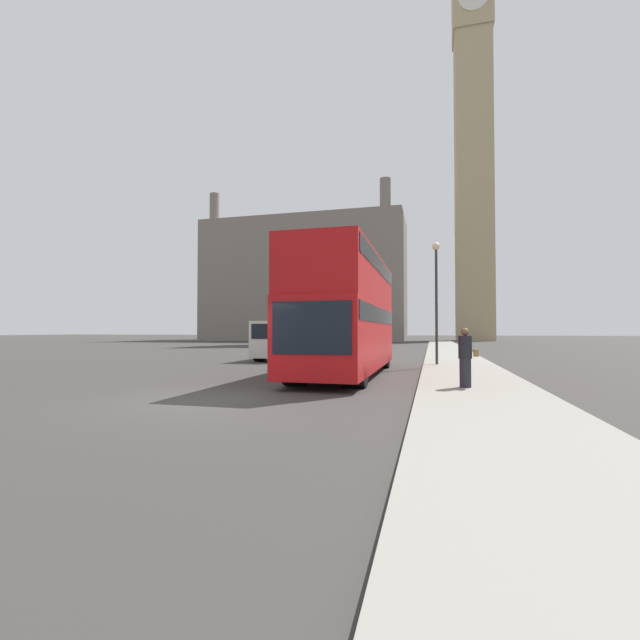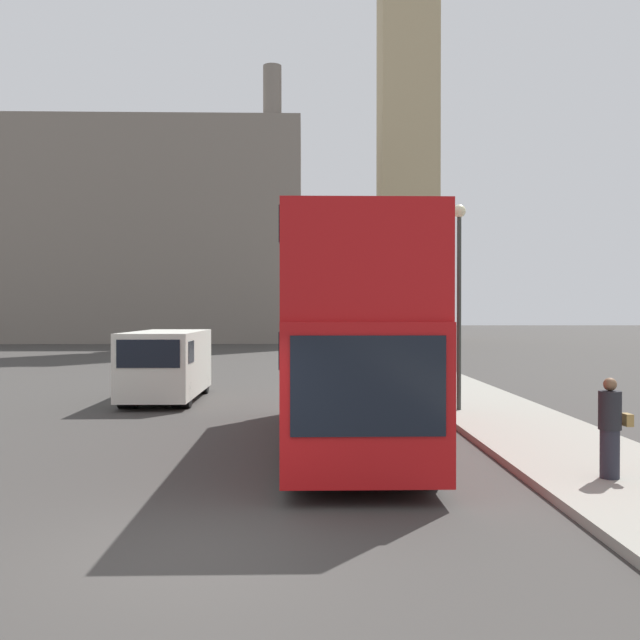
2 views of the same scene
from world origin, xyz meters
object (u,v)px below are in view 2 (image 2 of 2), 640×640
object	(u,v)px
red_double_decker_bus	(347,328)
pedestrian	(610,428)
street_lamp	(459,275)
white_van	(167,363)

from	to	relation	value
red_double_decker_bus	pedestrian	bearing A→B (deg)	-42.97
red_double_decker_bus	pedestrian	distance (m)	5.75
pedestrian	street_lamp	world-z (taller)	street_lamp
red_double_decker_bus	pedestrian	world-z (taller)	red_double_decker_bus
white_van	pedestrian	distance (m)	14.91
red_double_decker_bus	street_lamp	size ratio (longest dim) A/B	1.78
red_double_decker_bus	white_van	world-z (taller)	red_double_decker_bus
white_van	street_lamp	size ratio (longest dim) A/B	1.00
white_van	street_lamp	xyz separation A→B (m)	(8.69, -3.46, 2.67)
white_van	pedestrian	world-z (taller)	white_van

